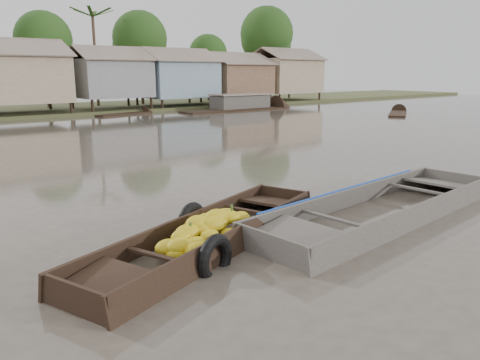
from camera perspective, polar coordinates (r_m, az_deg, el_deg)
ground at (r=9.15m, az=4.96°, el=-6.85°), size 120.00×120.00×0.00m
riverbank at (r=39.12m, az=-25.89°, el=11.73°), size 120.00×12.47×10.22m
banana_boat at (r=8.59m, az=-4.04°, el=-6.90°), size 6.27×3.41×0.87m
viewer_boat at (r=10.85m, az=16.94°, el=-3.86°), size 7.51×2.49×0.59m
distant_boats at (r=37.48m, az=-2.43°, el=8.66°), size 48.47×15.28×1.38m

